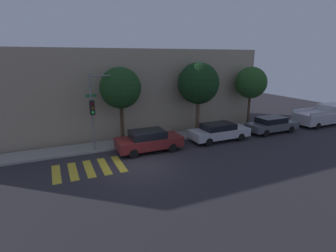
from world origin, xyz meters
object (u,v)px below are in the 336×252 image
(sedan_far_end, at_px, (272,124))
(pickup_truck, at_px, (324,115))
(sedan_middle, at_px, (219,131))
(tree_midblock, at_px, (198,84))
(sedan_near_corner, at_px, (149,140))
(tree_near_corner, at_px, (120,88))
(tree_far_end, at_px, (251,83))
(traffic_light_pole, at_px, (97,102))

(sedan_far_end, xyz_separation_m, pickup_truck, (6.47, -0.00, 0.22))
(sedan_middle, distance_m, tree_midblock, 4.06)
(pickup_truck, distance_m, tree_midblock, 13.04)
(sedan_far_end, bearing_deg, sedan_near_corner, 180.00)
(sedan_middle, relative_size, tree_midblock, 0.79)
(tree_near_corner, bearing_deg, pickup_truck, -6.24)
(sedan_far_end, height_order, tree_near_corner, tree_near_corner)
(sedan_far_end, relative_size, pickup_truck, 0.80)
(tree_near_corner, bearing_deg, sedan_middle, -16.47)
(sedan_far_end, xyz_separation_m, tree_near_corner, (-12.20, 2.04, 3.38))
(sedan_near_corner, xyz_separation_m, sedan_middle, (5.65, -0.00, -0.05))
(tree_midblock, distance_m, tree_far_end, 5.23)
(tree_far_end, bearing_deg, pickup_truck, -15.75)
(sedan_middle, relative_size, sedan_far_end, 1.04)
(tree_far_end, bearing_deg, tree_midblock, 180.00)
(traffic_light_pole, distance_m, sedan_far_end, 14.25)
(traffic_light_pole, bearing_deg, tree_near_corner, 23.98)
(traffic_light_pole, relative_size, pickup_truck, 0.94)
(traffic_light_pole, height_order, sedan_near_corner, traffic_light_pole)
(sedan_near_corner, bearing_deg, tree_far_end, 11.33)
(pickup_truck, distance_m, tree_near_corner, 19.04)
(traffic_light_pole, xyz_separation_m, sedan_middle, (8.63, -1.27, -2.69))
(sedan_far_end, distance_m, pickup_truck, 6.47)
(sedan_far_end, height_order, pickup_truck, pickup_truck)
(traffic_light_pole, relative_size, sedan_far_end, 1.17)
(sedan_near_corner, bearing_deg, tree_near_corner, 121.46)
(sedan_middle, height_order, pickup_truck, pickup_truck)
(sedan_far_end, relative_size, tree_near_corner, 0.80)
(sedan_near_corner, height_order, sedan_far_end, sedan_near_corner)
(traffic_light_pole, bearing_deg, pickup_truck, -3.56)
(sedan_middle, distance_m, sedan_far_end, 5.30)
(sedan_near_corner, relative_size, pickup_truck, 0.79)
(sedan_far_end, xyz_separation_m, tree_far_end, (-0.77, 2.04, 3.30))
(sedan_near_corner, height_order, tree_far_end, tree_far_end)
(tree_near_corner, height_order, tree_far_end, tree_near_corner)
(traffic_light_pole, xyz_separation_m, pickup_truck, (20.40, -1.27, -2.48))
(pickup_truck, relative_size, tree_midblock, 0.95)
(sedan_near_corner, distance_m, tree_midblock, 6.34)
(sedan_middle, distance_m, tree_near_corner, 7.95)
(sedan_near_corner, bearing_deg, tree_midblock, 22.38)
(pickup_truck, xyz_separation_m, tree_far_end, (-7.23, 2.04, 3.09))
(sedan_near_corner, bearing_deg, traffic_light_pole, 156.95)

